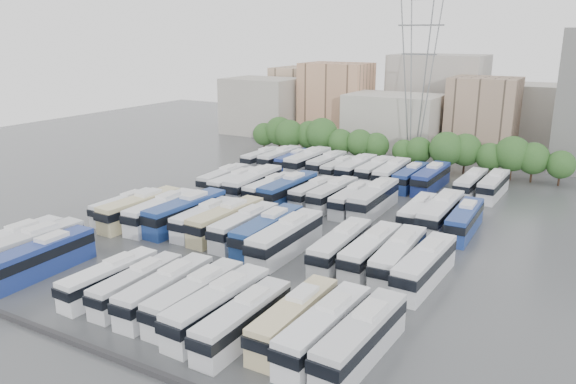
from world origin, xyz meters
The scene contains 55 objects.
ground centered at (0.00, 0.00, 0.00)m, with size 220.00×220.00×0.00m, color #424447.
parapet centered at (0.00, -33.00, 0.25)m, with size 56.00×0.50×0.50m, color #2D2D30.
tree_line centered at (-1.20, 42.13, 4.41)m, with size 63.62×7.75×8.45m.
city_buildings centered at (-7.46, 71.86, 7.87)m, with size 102.00×35.00×20.00m.
electricity_pylon centered at (2.00, 50.00, 18.66)m, with size 9.00×6.91×33.83m.
bus_r0_s0 centered at (-21.34, -24.04, 1.95)m, with size 2.77×12.64×3.97m.
bus_r0_s1 centered at (-18.39, -23.94, 2.03)m, with size 3.47×13.29×4.13m.
bus_r0_s2 centered at (-15.00, -24.86, 1.96)m, with size 3.12×12.78×3.99m.
bus_r0_s5 centered at (-5.00, -24.69, 1.71)m, with size 2.93×11.19×3.48m.
bus_r0_s6 centered at (-1.61, -24.33, 1.70)m, with size 2.58×11.05×3.46m.
bus_r0_s7 centered at (1.80, -24.08, 1.84)m, with size 2.99×12.00×3.74m.
bus_r0_s8 centered at (5.11, -23.79, 1.85)m, with size 2.71×12.05×3.77m.
bus_r0_s9 centered at (8.13, -24.35, 1.93)m, with size 3.21×12.61×3.93m.
bus_r0_s10 centered at (11.34, -25.15, 1.82)m, with size 2.69×11.82×3.70m.
bus_r0_s11 centered at (14.97, -22.82, 1.84)m, with size 2.64×11.98×3.76m.
bus_r0_s12 centered at (18.04, -23.27, 1.92)m, with size 3.17×12.54×3.91m.
bus_r0_s13 centered at (21.22, -23.15, 1.94)m, with size 3.34×12.73×3.96m.
bus_r1_s0 centered at (-21.36, -6.54, 1.70)m, with size 2.47×11.05×3.46m.
bus_r1_s1 centered at (-18.02, -6.96, 2.03)m, with size 3.55×13.29×4.13m.
bus_r1_s2 centered at (-14.88, -6.22, 1.97)m, with size 3.43×12.91×4.01m.
bus_r1_s3 centered at (-11.51, -5.20, 2.10)m, with size 3.61×13.77×4.28m.
bus_r1_s4 centered at (-8.32, -5.31, 1.79)m, with size 2.73×11.67×3.65m.
bus_r1_s5 centered at (-5.03, -4.98, 2.00)m, with size 3.42×13.08×4.07m.
bus_r1_s6 centered at (-1.88, -5.43, 1.89)m, with size 2.73×12.29×3.85m.
bus_r1_s7 centered at (1.81, -5.86, 2.03)m, with size 3.11×13.25×4.14m.
bus_r1_s8 centered at (5.00, -6.99, 2.08)m, with size 2.95×13.52×4.24m.
bus_r1_s10 centered at (11.51, -5.96, 1.94)m, with size 3.08×12.65×3.95m.
bus_r1_s11 centered at (14.99, -5.49, 1.92)m, with size 2.80×12.49×3.91m.
bus_r1_s12 centered at (18.20, -5.64, 1.97)m, with size 3.28×12.86×4.00m.
bus_r1_s13 centered at (21.41, -6.67, 1.98)m, with size 3.31×12.97×4.04m.
bus_r2_s1 centered at (-18.18, 12.38, 1.82)m, with size 3.09×11.92×3.71m.
bus_r2_s2 centered at (-14.83, 11.09, 1.84)m, with size 2.74×12.01×3.76m.
bus_r2_s3 centered at (-11.76, 11.59, 2.10)m, with size 3.41×13.74×4.28m.
bus_r2_s4 centered at (-8.38, 11.15, 1.80)m, with size 3.08×11.76×3.66m.
bus_r2_s5 centered at (-5.10, 11.14, 2.06)m, with size 3.43×13.45×4.19m.
bus_r2_s6 centered at (-1.75, 12.94, 1.73)m, with size 2.90×11.33×3.53m.
bus_r2_s7 centered at (1.44, 13.15, 1.86)m, with size 3.06×12.15×3.79m.
bus_r2_s8 centered at (4.90, 12.41, 1.81)m, with size 2.66×11.77×3.69m.
bus_r2_s9 centered at (8.02, 13.04, 2.10)m, with size 3.14×13.66×4.27m.
bus_r2_s11 centered at (15.03, 11.24, 1.74)m, with size 2.69×11.32×3.54m.
bus_r2_s12 centered at (18.19, 11.17, 2.09)m, with size 2.97×13.59×4.26m.
bus_r2_s13 centered at (21.44, 10.60, 1.89)m, with size 2.96×12.31×3.84m.
bus_r3_s0 centered at (-21.68, 29.65, 1.69)m, with size 2.71×11.07×3.45m.
bus_r3_s1 centered at (-18.06, 30.50, 1.87)m, with size 2.82×12.20×3.82m.
bus_r3_s2 centered at (-14.71, 30.21, 1.78)m, with size 2.72×11.59×3.62m.
bus_r3_s3 centered at (-11.71, 30.04, 2.07)m, with size 3.20×13.50×4.22m.
bus_r3_s4 centered at (-8.26, 30.95, 1.83)m, with size 2.78×11.89×3.72m.
bus_r3_s5 centered at (-5.11, 29.48, 1.68)m, with size 2.59×10.93×3.42m.
bus_r3_s6 centered at (-1.69, 29.47, 1.96)m, with size 2.88×12.75×3.99m.
bus_r3_s7 centered at (1.62, 30.01, 1.91)m, with size 2.87×12.41×3.88m.
bus_r3_s8 centered at (4.95, 29.19, 1.99)m, with size 3.15×13.00×4.06m.
bus_r3_s9 centered at (8.30, 29.11, 1.84)m, with size 2.81×12.01×3.76m.
bus_r3_s10 centered at (11.63, 29.50, 2.00)m, with size 3.14×13.02×4.07m.
bus_r3_s12 centered at (18.08, 29.39, 1.85)m, with size 3.04×12.11×3.77m.
bus_r3_s13 centered at (21.41, 30.24, 1.86)m, with size 3.00×12.15×3.79m.
Camera 1 is at (35.83, -60.20, 25.16)m, focal length 35.00 mm.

